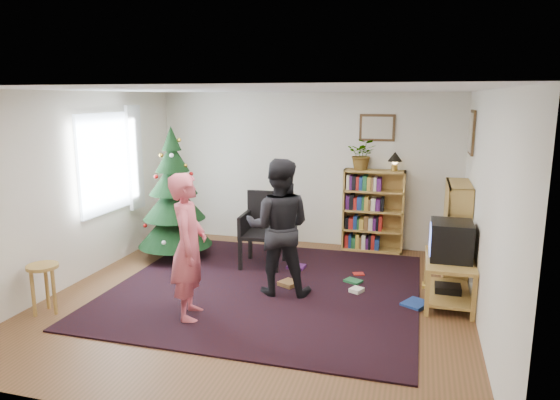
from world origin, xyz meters
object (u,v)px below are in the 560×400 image
(bookshelf_back, at_px, (373,210))
(person_standing, at_px, (189,247))
(picture_back, at_px, (377,128))
(picture_right, at_px, (472,132))
(christmas_tree, at_px, (174,205))
(bookshelf_right, at_px, (456,230))
(tv_stand, at_px, (449,276))
(armchair, at_px, (265,226))
(stool, at_px, (43,276))
(person_by_chair, at_px, (279,227))
(potted_plant, at_px, (362,154))
(crt_tv, at_px, (451,240))
(table_lamp, at_px, (395,158))

(bookshelf_back, distance_m, person_standing, 3.52)
(picture_back, bearing_deg, bookshelf_back, -90.43)
(picture_right, height_order, bookshelf_back, picture_right)
(christmas_tree, xyz_separation_m, bookshelf_right, (4.04, 0.30, -0.17))
(christmas_tree, bearing_deg, tv_stand, -9.60)
(picture_right, distance_m, bookshelf_back, 1.94)
(tv_stand, bearing_deg, armchair, 163.18)
(christmas_tree, xyz_separation_m, stool, (-0.50, -2.21, -0.39))
(person_by_chair, bearing_deg, person_standing, 42.76)
(stool, relative_size, person_by_chair, 0.34)
(potted_plant, bearing_deg, person_standing, -116.26)
(christmas_tree, distance_m, bookshelf_back, 3.10)
(crt_tv, height_order, stool, crt_tv)
(bookshelf_right, height_order, armchair, bookshelf_right)
(picture_back, xyz_separation_m, picture_right, (1.33, -0.73, 0.00))
(stool, height_order, potted_plant, potted_plant)
(picture_right, xyz_separation_m, bookshelf_back, (-1.33, 0.59, -1.29))
(picture_right, bearing_deg, table_lamp, 150.10)
(bookshelf_right, xyz_separation_m, stool, (-4.54, -2.51, -0.22))
(bookshelf_back, distance_m, tv_stand, 2.19)
(armchair, bearing_deg, picture_back, 37.24)
(christmas_tree, bearing_deg, table_lamp, 21.07)
(bookshelf_right, height_order, person_standing, person_standing)
(crt_tv, distance_m, table_lamp, 2.16)
(picture_right, xyz_separation_m, bookshelf_right, (-0.14, -0.33, -1.29))
(picture_back, height_order, person_by_chair, picture_back)
(potted_plant, bearing_deg, bookshelf_right, -33.43)
(bookshelf_right, bearing_deg, potted_plant, 56.57)
(stool, bearing_deg, bookshelf_right, 28.90)
(picture_right, bearing_deg, bookshelf_right, -112.35)
(christmas_tree, bearing_deg, potted_plant, 24.60)
(person_by_chair, relative_size, potted_plant, 3.49)
(picture_right, relative_size, christmas_tree, 0.30)
(christmas_tree, relative_size, potted_plant, 4.13)
(christmas_tree, xyz_separation_m, armchair, (1.40, 0.10, -0.26))
(armchair, xyz_separation_m, person_by_chair, (0.49, -1.02, 0.27))
(crt_tv, bearing_deg, tv_stand, 0.00)
(picture_back, relative_size, picture_right, 0.92)
(picture_back, height_order, christmas_tree, picture_back)
(bookshelf_right, bearing_deg, armchair, 94.25)
(bookshelf_right, xyz_separation_m, table_lamp, (-0.89, 0.92, 0.84))
(tv_stand, bearing_deg, stool, -160.71)
(stool, xyz_separation_m, person_standing, (1.63, 0.35, 0.37))
(tv_stand, distance_m, table_lamp, 2.34)
(bookshelf_right, bearing_deg, crt_tv, 172.70)
(crt_tv, bearing_deg, picture_right, 78.68)
(christmas_tree, xyz_separation_m, table_lamp, (3.15, 1.21, 0.66))
(picture_back, height_order, picture_right, picture_right)
(bookshelf_back, bearing_deg, picture_right, -23.99)
(picture_back, relative_size, stool, 0.95)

